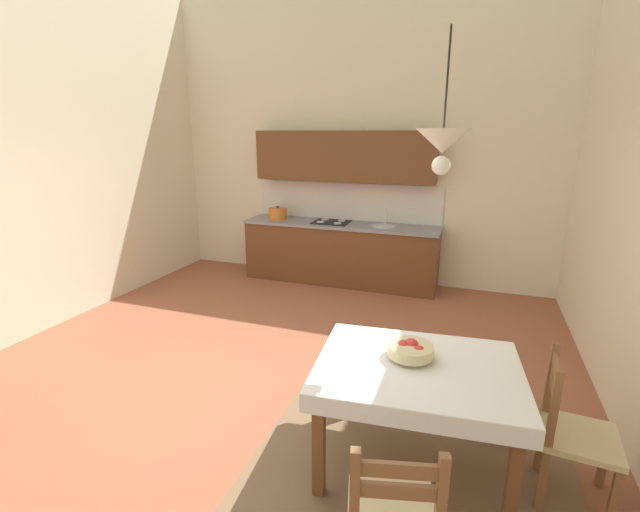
{
  "coord_description": "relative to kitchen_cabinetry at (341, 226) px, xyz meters",
  "views": [
    {
      "loc": [
        1.68,
        -3.07,
        2.18
      ],
      "look_at": [
        0.25,
        0.94,
        0.97
      ],
      "focal_mm": 24.6,
      "sensor_mm": 36.0,
      "label": 1
    }
  ],
  "objects": [
    {
      "name": "dining_table",
      "position": [
        1.59,
        -3.49,
        -0.23
      ],
      "size": [
        1.37,
        1.1,
        0.75
      ],
      "color": "brown",
      "rests_on": "ground_plane"
    },
    {
      "name": "pendant_lamp",
      "position": [
        1.63,
        -3.35,
        1.27
      ],
      "size": [
        0.32,
        0.32,
        0.8
      ],
      "color": "black"
    },
    {
      "name": "ground_plane",
      "position": [
        0.16,
        -2.98,
        -0.91
      ],
      "size": [
        6.25,
        7.1,
        0.1
      ],
      "primitive_type": "cube",
      "color": "#99563D"
    },
    {
      "name": "wall_back",
      "position": [
        0.16,
        0.33,
        1.22
      ],
      "size": [
        6.25,
        0.12,
        4.14
      ],
      "primitive_type": "cube",
      "color": "beige",
      "rests_on": "ground_plane"
    },
    {
      "name": "fruit_bowl",
      "position": [
        1.53,
        -3.42,
        -0.04
      ],
      "size": [
        0.3,
        0.3,
        0.12
      ],
      "color": "beige",
      "rests_on": "dining_table"
    },
    {
      "name": "dining_chair_window_side",
      "position": [
        2.51,
        -3.43,
        -0.41
      ],
      "size": [
        0.45,
        0.45,
        0.93
      ],
      "color": "#D1BC89",
      "rests_on": "ground_plane"
    },
    {
      "name": "area_rug",
      "position": [
        1.59,
        -3.59,
        -0.85
      ],
      "size": [
        2.1,
        1.6,
        0.01
      ],
      "primitive_type": "cube",
      "color": "brown",
      "rests_on": "ground_plane"
    },
    {
      "name": "kitchen_cabinetry",
      "position": [
        0.0,
        0.0,
        0.0
      ],
      "size": [
        2.87,
        0.63,
        2.2
      ],
      "color": "brown",
      "rests_on": "ground_plane"
    }
  ]
}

